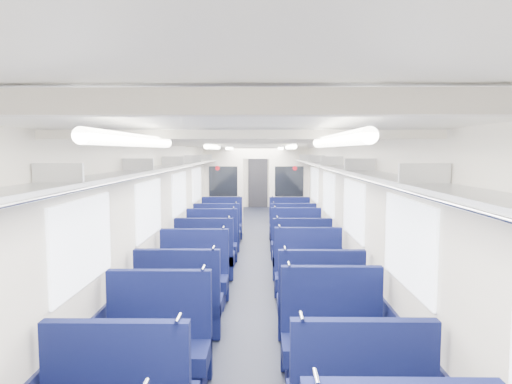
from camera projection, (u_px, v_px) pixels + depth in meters
floor at (254, 261)px, 9.21m from camera, size 2.80×18.00×0.01m
ceiling at (254, 143)px, 9.00m from camera, size 2.80×18.00×0.01m
wall_left at (184, 203)px, 9.13m from camera, size 0.02×18.00×2.35m
dado_left at (185, 244)px, 9.20m from camera, size 0.03×17.90×0.70m
wall_right at (325, 203)px, 9.09m from camera, size 0.02×18.00×2.35m
dado_right at (324, 244)px, 9.17m from camera, size 0.03×17.90×0.70m
wall_far at (258, 177)px, 18.07m from camera, size 2.80×0.02×2.35m
luggage_rack_left at (193, 163)px, 9.05m from camera, size 0.36×17.40×0.18m
luggage_rack_right at (316, 163)px, 9.02m from camera, size 0.36×17.40×0.18m
windows at (254, 193)px, 8.63m from camera, size 2.78×15.60×0.75m
ceiling_fittings at (254, 146)px, 8.75m from camera, size 2.70×16.06×0.11m
end_door at (258, 182)px, 18.03m from camera, size 0.75×0.06×2.00m
bulkhead at (256, 188)px, 12.24m from camera, size 2.80×0.10×2.35m
seat_6 at (157, 351)px, 4.28m from camera, size 0.99×0.55×1.11m
seat_7 at (333, 345)px, 4.42m from camera, size 0.99×0.55×1.11m
seat_8 at (180, 308)px, 5.47m from camera, size 0.99×0.55×1.11m
seat_9 at (320, 309)px, 5.43m from camera, size 0.99×0.55×1.11m
seat_10 at (194, 281)px, 6.57m from camera, size 0.99×0.55×1.11m
seat_11 at (309, 279)px, 6.70m from camera, size 0.99×0.55×1.11m
seat_12 at (205, 259)px, 7.91m from camera, size 0.99×0.55×1.11m
seat_13 at (301, 260)px, 7.89m from camera, size 0.99×0.55×1.11m
seat_14 at (211, 247)px, 8.91m from camera, size 0.99×0.55×1.11m
seat_15 at (296, 246)px, 9.05m from camera, size 0.99×0.55×1.11m
seat_16 at (217, 236)px, 10.07m from camera, size 0.99×0.55×1.11m
seat_17 at (293, 236)px, 10.10m from camera, size 0.99×0.55×1.11m
seat_18 at (222, 228)px, 11.21m from camera, size 0.99×0.55×1.11m
seat_19 at (290, 228)px, 11.16m from camera, size 0.99×0.55×1.11m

